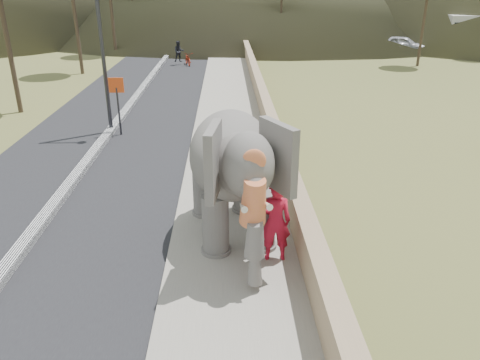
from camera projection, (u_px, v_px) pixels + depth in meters
ground at (233, 297)px, 9.57m from camera, size 160.00×160.00×0.00m
road at (104, 143)px, 18.61m from camera, size 7.00×120.00×0.03m
median at (103, 140)px, 18.57m from camera, size 0.35×120.00×0.22m
walkway at (229, 140)px, 18.72m from camera, size 3.00×120.00×0.15m
parapet at (270, 128)px, 18.58m from camera, size 0.30×120.00×1.10m
lamppost at (106, 11)px, 18.02m from camera, size 1.76×0.36×8.00m
signboard at (117, 96)px, 18.89m from camera, size 0.60×0.08×2.40m
distant_car at (403, 44)px, 41.38m from camera, size 4.55×3.22×1.44m
elephant_and_man at (232, 172)px, 11.26m from camera, size 2.90×4.70×3.18m
motorcyclist at (185, 56)px, 35.24m from camera, size 1.61×1.92×1.79m
trees at (252, 10)px, 34.80m from camera, size 46.96×41.41×9.39m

